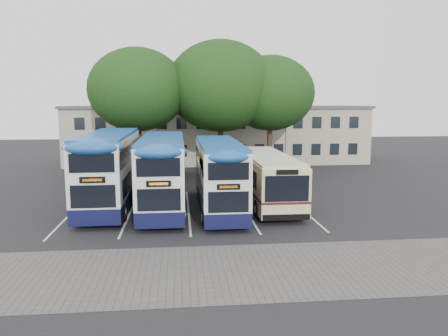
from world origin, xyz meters
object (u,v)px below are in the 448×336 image
Objects in this scene: lamp_post at (286,118)px; bus_dd_right at (219,173)px; tree_right at (270,93)px; bus_single at (266,176)px; tree_mid at (221,86)px; bus_dd_mid at (163,170)px; bus_dd_left at (110,166)px; tree_left at (137,90)px.

lamp_post is 17.35m from bus_dd_right.
tree_right is 13.30m from bus_single.
tree_mid reaches higher than bus_dd_mid.
bus_dd_left is (-12.64, -11.73, -4.80)m from tree_right.
tree_left is 7.29m from tree_mid.
bus_dd_mid is 1.06× the size of bus_dd_right.
bus_dd_right is (-1.35, -13.27, -5.66)m from tree_mid.
bus_dd_left is (-14.61, -13.52, -2.50)m from lamp_post.
bus_dd_mid reaches higher than bus_single.
tree_right reaches higher than bus_dd_right.
bus_dd_mid is 3.49m from bus_dd_right.
tree_left is 12.01m from bus_dd_left.
tree_mid reaches higher than tree_right.
tree_right is at bearing 42.86° from bus_dd_left.
bus_dd_right is (5.89, -12.56, -5.30)m from tree_left.
tree_left is 13.17m from bus_dd_mid.
tree_left is 1.04× the size of bus_single.
tree_left is at bearing 85.54° from bus_dd_left.
lamp_post is 18.57m from bus_dd_mid.
bus_dd_left is at bearing -94.46° from tree_left.
lamp_post reaches higher than bus_dd_left.
bus_dd_left reaches higher than bus_dd_right.
bus_single is (9.15, -10.92, -5.81)m from tree_left.
bus_dd_right is (-7.87, -15.22, -2.75)m from lamp_post.
bus_single is at bearing 7.95° from bus_dd_mid.
lamp_post is at bearing 42.29° from tree_right.
lamp_post is 0.75× the size of tree_mid.
tree_left is at bearing 115.14° from bus_dd_right.
lamp_post is 0.84× the size of bus_dd_mid.
tree_mid is 1.12× the size of tree_right.
tree_mid is 1.12× the size of bus_dd_mid.
tree_right is (4.55, 0.16, -0.61)m from tree_mid.
tree_left is at bearing 101.78° from bus_dd_mid.
tree_right is (-1.97, -1.80, 2.30)m from lamp_post.
tree_mid is at bearing 69.22° from bus_dd_mid.
tree_left is 1.04× the size of bus_dd_mid.
lamp_post is 0.81× the size of tree_left.
bus_single is (-2.64, -11.79, -5.55)m from tree_right.
bus_dd_mid is (-9.31, -12.72, -4.91)m from tree_right.
bus_single is (10.00, -0.06, -0.75)m from bus_dd_left.
tree_right is 15.51m from bus_dd_right.
tree_mid is at bearing -163.33° from lamp_post.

